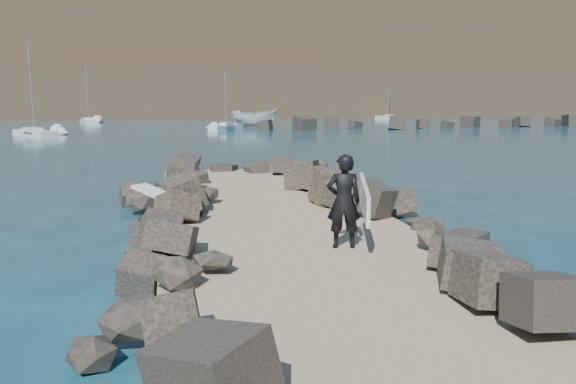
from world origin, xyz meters
The scene contains 13 objects.
ground centered at (0.00, 0.00, 0.00)m, with size 800.00×800.00×0.00m, color #0F384C.
jetty centered at (0.00, -2.00, 0.30)m, with size 6.00×26.00×0.60m, color #8C7759.
riprap_left centered at (-2.90, -1.50, 0.50)m, with size 2.60×22.00×1.00m, color black.
riprap_right centered at (2.90, -1.50, 0.50)m, with size 2.60×22.00×1.00m, color black.
breakwater_secondary centered at (35.00, 55.00, 0.60)m, with size 52.00×4.00×1.20m, color black.
headland centered at (10.00, 160.00, 16.00)m, with size 360.00×140.00×32.00m, color #2D4919.
surfboard_resting centered at (-2.89, 0.88, 1.04)m, with size 0.54×2.15×0.07m, color white.
boat_imported centered at (8.22, 60.61, 1.23)m, with size 2.39×6.35×2.45m, color silver.
surfer_with_board centered at (0.85, -2.93, 1.60)m, with size 1.21×2.38×1.97m.
sailboat_e centered at (-15.19, 78.37, 0.35)m, with size 3.86×8.52×9.91m.
sailboat_a centered at (-16.15, 46.61, 0.35)m, with size 5.63×7.49×9.32m.
sailboat_f centered at (37.64, 86.84, 0.35)m, with size 3.47×5.85×7.15m.
sailboat_b centered at (3.89, 54.90, 0.35)m, with size 4.65×5.54×7.31m.
Camera 1 is at (-2.69, -13.93, 3.67)m, focal length 35.00 mm.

